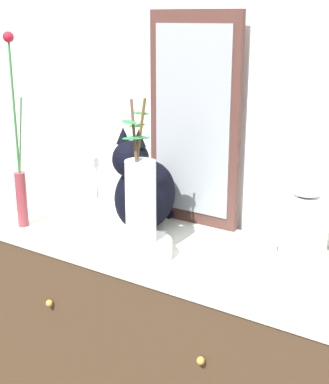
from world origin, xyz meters
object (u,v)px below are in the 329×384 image
(vase_slim_green, at_px, (20,173))
(sideboard, at_px, (164,358))
(vase_glass_clear, at_px, (141,198))
(candle_pillar, at_px, (275,273))
(bowl_porcelain, at_px, (142,249))
(jar_lidded_porcelain, at_px, (305,226))
(cat_sitting, at_px, (144,190))
(mirror_leaning, at_px, (194,121))

(vase_slim_green, bearing_deg, sideboard, 15.81)
(vase_glass_clear, bearing_deg, sideboard, 91.27)
(candle_pillar, bearing_deg, bowl_porcelain, 179.48)
(vase_slim_green, distance_m, jar_lidded_porcelain, 0.99)
(sideboard, xyz_separation_m, vase_glass_clear, (0.00, -0.13, 0.64))
(cat_sitting, relative_size, jar_lidded_porcelain, 1.40)
(sideboard, relative_size, cat_sitting, 3.04)
(mirror_leaning, relative_size, vase_glass_clear, 1.70)
(bowl_porcelain, distance_m, candle_pillar, 0.45)
(cat_sitting, relative_size, vase_slim_green, 0.65)
(sideboard, bearing_deg, vase_glass_clear, -88.73)
(sideboard, distance_m, bowl_porcelain, 0.49)
(cat_sitting, height_order, vase_glass_clear, vase_glass_clear)
(sideboard, height_order, bowl_porcelain, bowl_porcelain)
(vase_slim_green, height_order, vase_glass_clear, vase_slim_green)
(jar_lidded_porcelain, relative_size, candle_pillar, 2.18)
(mirror_leaning, height_order, bowl_porcelain, mirror_leaning)
(sideboard, relative_size, candle_pillar, 9.31)
(mirror_leaning, height_order, vase_slim_green, mirror_leaning)
(mirror_leaning, distance_m, bowl_porcelain, 0.50)
(sideboard, bearing_deg, cat_sitting, 153.19)
(bowl_porcelain, bearing_deg, cat_sitting, 124.34)
(sideboard, relative_size, vase_glass_clear, 3.03)
(cat_sitting, height_order, vase_slim_green, vase_slim_green)
(vase_slim_green, bearing_deg, mirror_leaning, 37.57)
(cat_sitting, height_order, jar_lidded_porcelain, cat_sitting)
(sideboard, height_order, jar_lidded_porcelain, jar_lidded_porcelain)
(vase_slim_green, xyz_separation_m, bowl_porcelain, (0.52, 0.02, -0.17))
(mirror_leaning, bearing_deg, jar_lidded_porcelain, -19.32)
(bowl_porcelain, relative_size, jar_lidded_porcelain, 0.62)
(mirror_leaning, relative_size, jar_lidded_porcelain, 2.39)
(mirror_leaning, height_order, jar_lidded_porcelain, mirror_leaning)
(candle_pillar, bearing_deg, sideboard, 163.26)
(sideboard, relative_size, mirror_leaning, 1.78)
(vase_glass_clear, bearing_deg, bowl_porcelain, -7.48)
(mirror_leaning, bearing_deg, vase_slim_green, -142.43)
(cat_sitting, height_order, bowl_porcelain, cat_sitting)
(mirror_leaning, xyz_separation_m, candle_pillar, (0.48, -0.36, -0.31))
(cat_sitting, xyz_separation_m, bowl_porcelain, (0.13, -0.20, -0.12))
(bowl_porcelain, relative_size, vase_glass_clear, 0.44)
(jar_lidded_porcelain, bearing_deg, bowl_porcelain, -157.07)
(vase_slim_green, height_order, jar_lidded_porcelain, vase_slim_green)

